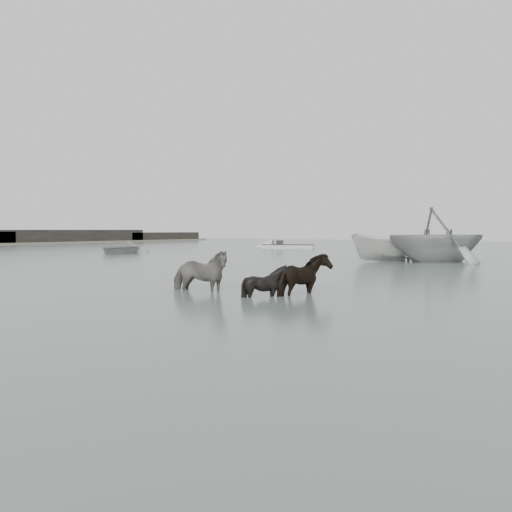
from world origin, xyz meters
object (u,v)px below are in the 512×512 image
pony_pinto (200,264)px  pony_black (267,274)px  pony_dark (305,268)px  rowboat_lead (120,247)px

pony_pinto → pony_black: (2.13, 0.15, -0.16)m
pony_pinto → pony_dark: 2.94m
pony_black → rowboat_lead: 25.27m
pony_dark → pony_pinto: bearing=97.2°
rowboat_lead → pony_black: bearing=-60.0°
pony_pinto → rowboat_lead: bearing=36.9°
pony_dark → rowboat_lead: 25.37m
pony_dark → rowboat_lead: bearing=48.2°
pony_pinto → pony_black: size_ratio=1.52×
pony_pinto → pony_black: pony_pinto is taller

